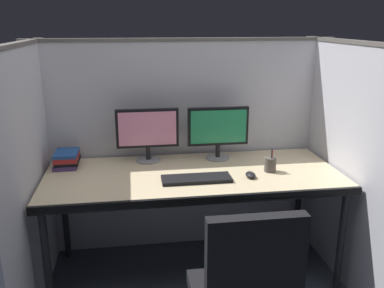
# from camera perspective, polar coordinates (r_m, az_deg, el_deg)

# --- Properties ---
(cubicle_partition_rear) EXTENTS (2.21, 0.06, 1.57)m
(cubicle_partition_rear) POSITION_cam_1_polar(r_m,az_deg,el_deg) (3.09, -1.08, -0.25)
(cubicle_partition_rear) COLOR silver
(cubicle_partition_rear) RESTS_ON ground
(cubicle_partition_left) EXTENTS (0.06, 1.41, 1.57)m
(cubicle_partition_left) POSITION_cam_1_polar(r_m,az_deg,el_deg) (2.63, -21.57, -4.57)
(cubicle_partition_left) COLOR silver
(cubicle_partition_left) RESTS_ON ground
(cubicle_partition_right) EXTENTS (0.06, 1.41, 1.57)m
(cubicle_partition_right) POSITION_cam_1_polar(r_m,az_deg,el_deg) (2.90, 20.35, -2.49)
(cubicle_partition_right) COLOR silver
(cubicle_partition_right) RESTS_ON ground
(desk) EXTENTS (1.90, 0.80, 0.74)m
(desk) POSITION_cam_1_polar(r_m,az_deg,el_deg) (2.70, 0.20, -5.05)
(desk) COLOR beige
(desk) RESTS_ON ground
(monitor_left) EXTENTS (0.43, 0.17, 0.37)m
(monitor_left) POSITION_cam_1_polar(r_m,az_deg,el_deg) (2.86, -6.16, 1.74)
(monitor_left) COLOR gray
(monitor_left) RESTS_ON desk
(monitor_right) EXTENTS (0.43, 0.17, 0.37)m
(monitor_right) POSITION_cam_1_polar(r_m,az_deg,el_deg) (2.90, 3.62, 2.02)
(monitor_right) COLOR gray
(monitor_right) RESTS_ON desk
(keyboard_main) EXTENTS (0.43, 0.15, 0.02)m
(keyboard_main) POSITION_cam_1_polar(r_m,az_deg,el_deg) (2.56, 0.72, -4.81)
(keyboard_main) COLOR black
(keyboard_main) RESTS_ON desk
(computer_mouse) EXTENTS (0.06, 0.10, 0.04)m
(computer_mouse) POSITION_cam_1_polar(r_m,az_deg,el_deg) (2.63, 8.08, -4.23)
(computer_mouse) COLOR black
(computer_mouse) RESTS_ON desk
(pen_cup) EXTENTS (0.08, 0.08, 0.16)m
(pen_cup) POSITION_cam_1_polar(r_m,az_deg,el_deg) (2.74, 10.75, -2.78)
(pen_cup) COLOR #4C4742
(pen_cup) RESTS_ON desk
(book_stack) EXTENTS (0.16, 0.22, 0.10)m
(book_stack) POSITION_cam_1_polar(r_m,az_deg,el_deg) (2.92, -16.89, -1.98)
(book_stack) COLOR #4C3366
(book_stack) RESTS_ON desk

